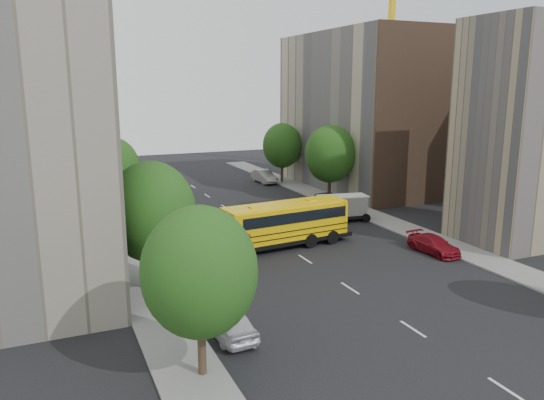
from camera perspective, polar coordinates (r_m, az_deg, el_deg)
ground at (r=39.56m, az=2.26°, el=-5.53°), size 120.00×120.00×0.00m
sidewalk_left at (r=41.00m, az=-15.61°, el=-5.26°), size 3.00×80.00×0.12m
sidewalk_right at (r=49.37m, az=11.81°, el=-2.10°), size 3.00×80.00×0.12m
lane_markings at (r=48.40m, az=-2.89°, el=-2.20°), size 0.15×64.00×0.01m
building_left_cream at (r=39.97m, az=-26.00°, el=8.05°), size 10.00×26.00×20.00m
building_left_redbrick at (r=62.16m, az=-25.00°, el=5.97°), size 10.00×15.00×13.00m
building_left_near at (r=29.65m, az=-26.42°, el=4.04°), size 10.00×7.00×17.00m
building_right_near at (r=45.42m, az=26.10°, el=6.50°), size 10.00×7.00×17.00m
building_right_far at (r=64.03m, az=9.17°, el=9.35°), size 10.00×22.00×18.00m
building_right_sidewall at (r=55.09m, az=15.40°, el=8.62°), size 10.10×0.30×18.00m
street_tree_0 at (r=21.92m, az=-7.80°, el=-7.70°), size 4.80×4.80×7.41m
street_tree_1 at (r=31.21m, az=-12.85°, el=-1.26°), size 5.12×5.12×7.90m
street_tree_2 at (r=48.74m, az=-16.87°, el=3.17°), size 4.99×4.99×7.71m
street_tree_4 at (r=55.64m, az=6.26°, el=4.95°), size 5.25×5.25×8.10m
street_tree_5 at (r=66.29m, az=1.09°, el=5.87°), size 4.86×4.86×7.51m
school_bus at (r=39.83m, az=0.43°, el=-2.53°), size 12.36×4.00×3.43m
safari_truck at (r=48.17m, az=7.11°, el=-0.84°), size 5.74×2.86×2.35m
parked_car_0 at (r=26.70m, az=-4.72°, el=-12.94°), size 2.03×4.42×1.47m
parked_car_1 at (r=49.75m, az=-14.30°, el=-1.38°), size 1.67×4.16×1.34m
parked_car_3 at (r=40.71m, az=17.00°, el=-4.61°), size 2.12×4.54×1.28m
parked_car_4 at (r=53.40m, az=6.26°, el=-0.04°), size 1.95×4.56×1.54m
parked_car_5 at (r=66.92m, az=-0.85°, el=2.56°), size 1.84×4.91×1.60m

